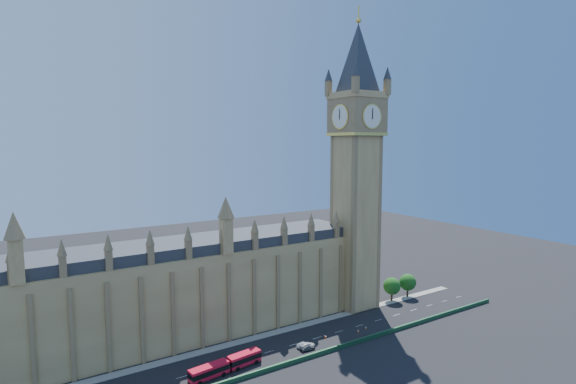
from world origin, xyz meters
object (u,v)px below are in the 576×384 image
car_silver (304,345)px  car_grey (308,348)px  red_bus (226,366)px  car_white (307,345)px

car_silver → car_grey: bearing=179.3°
red_bus → car_white: (24.27, 0.14, -1.03)m
car_grey → car_white: bearing=-28.0°
red_bus → car_white: red_bus is taller
car_silver → car_white: (0.60, -0.54, -0.00)m
red_bus → car_silver: 23.70m
red_bus → car_silver: (23.67, 0.68, -1.03)m
car_grey → car_silver: 1.85m
red_bus → car_white: bearing=-6.5°
red_bus → car_grey: (23.51, -1.16, -1.01)m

